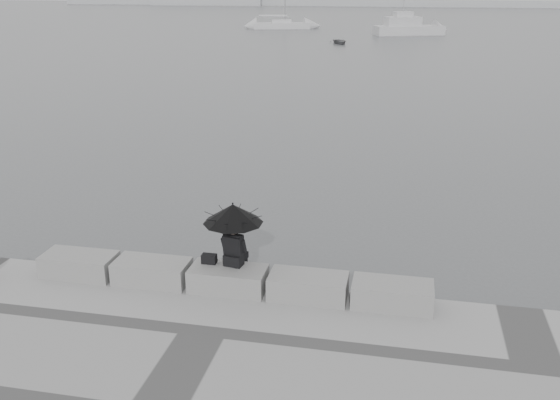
% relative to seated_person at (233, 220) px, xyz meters
% --- Properties ---
extents(ground, '(360.00, 360.00, 0.00)m').
position_rel_seated_person_xyz_m(ground, '(-0.08, 0.24, -2.02)').
color(ground, '#4C4F51').
rests_on(ground, ground).
extents(stone_block_far_left, '(1.60, 0.80, 0.50)m').
position_rel_seated_person_xyz_m(stone_block_far_left, '(-3.48, -0.21, -1.27)').
color(stone_block_far_left, gray).
rests_on(stone_block_far_left, promenade).
extents(stone_block_left, '(1.60, 0.80, 0.50)m').
position_rel_seated_person_xyz_m(stone_block_left, '(-1.78, -0.21, -1.27)').
color(stone_block_left, gray).
rests_on(stone_block_left, promenade).
extents(stone_block_centre, '(1.60, 0.80, 0.50)m').
position_rel_seated_person_xyz_m(stone_block_centre, '(-0.08, -0.21, -1.27)').
color(stone_block_centre, gray).
rests_on(stone_block_centre, promenade).
extents(stone_block_right, '(1.60, 0.80, 0.50)m').
position_rel_seated_person_xyz_m(stone_block_right, '(1.62, -0.21, -1.27)').
color(stone_block_right, gray).
rests_on(stone_block_right, promenade).
extents(stone_block_far_right, '(1.60, 0.80, 0.50)m').
position_rel_seated_person_xyz_m(stone_block_far_right, '(3.32, -0.21, -1.27)').
color(stone_block_far_right, gray).
rests_on(stone_block_far_right, promenade).
extents(seated_person, '(1.25, 1.25, 1.39)m').
position_rel_seated_person_xyz_m(seated_person, '(0.00, 0.00, 0.00)').
color(seated_person, black).
rests_on(seated_person, stone_block_centre).
extents(bag, '(0.31, 0.18, 0.20)m').
position_rel_seated_person_xyz_m(bag, '(-0.54, -0.04, -0.92)').
color(bag, black).
rests_on(bag, stone_block_centre).
extents(distant_landmass, '(180.00, 8.00, 2.80)m').
position_rel_seated_person_xyz_m(distant_landmass, '(-8.22, 154.76, -1.12)').
color(distant_landmass, '#ADB0B3').
rests_on(distant_landmass, ground).
extents(sailboat_left, '(8.22, 4.40, 12.90)m').
position_rel_seated_person_xyz_m(sailboat_left, '(-14.77, 77.57, -1.50)').
color(sailboat_left, silver).
rests_on(sailboat_left, ground).
extents(motor_cruiser, '(8.99, 5.66, 4.50)m').
position_rel_seated_person_xyz_m(motor_cruiser, '(2.89, 70.66, -1.12)').
color(motor_cruiser, silver).
rests_on(motor_cruiser, ground).
extents(dinghy, '(3.01, 2.26, 0.47)m').
position_rel_seated_person_xyz_m(dinghy, '(-4.30, 57.79, -1.78)').
color(dinghy, slate).
rests_on(dinghy, ground).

